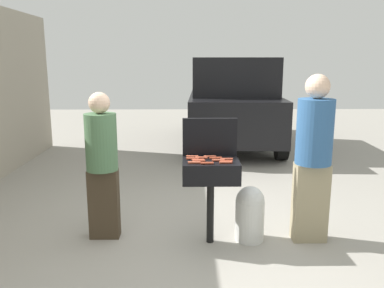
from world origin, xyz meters
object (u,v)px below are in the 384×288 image
(hot_dog_4, at_px, (201,158))
(hot_dog_5, at_px, (226,161))
(hot_dog_10, at_px, (199,161))
(person_right, at_px, (313,153))
(hot_dog_1, at_px, (226,162))
(hot_dog_8, at_px, (207,163))
(propane_tank, at_px, (250,212))
(hot_dog_0, at_px, (198,160))
(hot_dog_12, at_px, (216,158))
(person_left, at_px, (102,161))
(bbq_grill, at_px, (211,174))
(hot_dog_3, at_px, (227,159))
(parked_minivan, at_px, (232,101))
(hot_dog_9, at_px, (210,156))
(hot_dog_7, at_px, (194,163))
(hot_dog_6, at_px, (192,159))
(hot_dog_2, at_px, (218,160))
(hot_dog_11, at_px, (192,156))

(hot_dog_4, height_order, hot_dog_5, same)
(hot_dog_10, distance_m, person_right, 1.23)
(hot_dog_1, height_order, hot_dog_5, same)
(hot_dog_8, height_order, propane_tank, hot_dog_8)
(hot_dog_0, height_order, propane_tank, hot_dog_0)
(hot_dog_12, bearing_deg, person_right, -1.03)
(hot_dog_12, bearing_deg, person_left, 175.61)
(bbq_grill, bearing_deg, propane_tank, 6.29)
(hot_dog_1, relative_size, hot_dog_3, 1.00)
(hot_dog_3, distance_m, parked_minivan, 5.22)
(hot_dog_3, xyz_separation_m, hot_dog_9, (-0.17, 0.12, 0.00))
(hot_dog_1, height_order, hot_dog_7, same)
(hot_dog_8, bearing_deg, hot_dog_12, 64.56)
(hot_dog_6, xyz_separation_m, hot_dog_8, (0.15, -0.19, 0.00))
(hot_dog_0, height_order, hot_dog_2, same)
(hot_dog_4, bearing_deg, hot_dog_0, -112.28)
(hot_dog_4, xyz_separation_m, person_left, (-1.08, 0.08, -0.05))
(hot_dog_3, distance_m, person_right, 0.93)
(bbq_grill, relative_size, person_right, 0.51)
(hot_dog_6, distance_m, hot_dog_10, 0.12)
(hot_dog_6, distance_m, hot_dog_12, 0.25)
(person_right, bearing_deg, parked_minivan, -74.34)
(hot_dog_3, distance_m, hot_dog_4, 0.27)
(propane_tank, relative_size, parked_minivan, 0.14)
(person_left, relative_size, parked_minivan, 0.37)
(hot_dog_11, distance_m, person_left, 0.99)
(propane_tank, bearing_deg, hot_dog_4, 177.38)
(hot_dog_0, height_order, hot_dog_3, same)
(hot_dog_1, xyz_separation_m, propane_tank, (0.30, 0.18, -0.62))
(person_right, bearing_deg, hot_dog_0, 15.54)
(bbq_grill, bearing_deg, person_left, 172.65)
(person_left, bearing_deg, hot_dog_10, -28.17)
(hot_dog_11, bearing_deg, hot_dog_2, -31.44)
(hot_dog_2, bearing_deg, propane_tank, 13.13)
(hot_dog_12, bearing_deg, hot_dog_11, 164.19)
(hot_dog_5, relative_size, propane_tank, 0.21)
(hot_dog_9, bearing_deg, bbq_grill, -88.63)
(hot_dog_6, xyz_separation_m, parked_minivan, (1.00, 5.15, 0.09))
(hot_dog_2, bearing_deg, hot_dog_6, 164.90)
(hot_dog_9, relative_size, person_right, 0.07)
(hot_dog_1, distance_m, hot_dog_9, 0.30)
(hot_dog_9, height_order, person_left, person_left)
(hot_dog_11, distance_m, hot_dog_12, 0.26)
(hot_dog_9, relative_size, hot_dog_10, 1.00)
(hot_dog_3, relative_size, parked_minivan, 0.03)
(hot_dog_2, height_order, propane_tank, hot_dog_2)
(parked_minivan, bearing_deg, bbq_grill, 83.62)
(hot_dog_8, bearing_deg, bbq_grill, 73.40)
(hot_dog_4, relative_size, hot_dog_10, 1.00)
(hot_dog_0, bearing_deg, hot_dog_5, -11.34)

